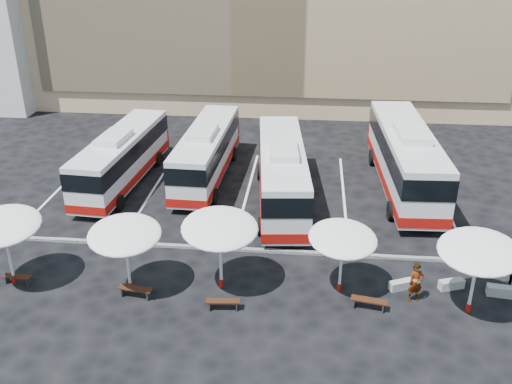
# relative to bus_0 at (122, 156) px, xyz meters

# --- Properties ---
(ground) EXTENTS (120.00, 120.00, 0.00)m
(ground) POSITION_rel_bus_0_xyz_m (8.12, -8.27, -1.86)
(ground) COLOR black
(ground) RESTS_ON ground
(curb_divider) EXTENTS (34.00, 0.25, 0.15)m
(curb_divider) POSITION_rel_bus_0_xyz_m (8.12, -7.77, -1.78)
(curb_divider) COLOR black
(curb_divider) RESTS_ON ground
(bay_lines) EXTENTS (24.15, 12.00, 0.01)m
(bay_lines) POSITION_rel_bus_0_xyz_m (8.12, -0.27, -1.85)
(bay_lines) COLOR white
(bay_lines) RESTS_ON ground
(bus_0) EXTENTS (3.25, 11.61, 3.64)m
(bus_0) POSITION_rel_bus_0_xyz_m (0.00, 0.00, 0.00)
(bus_0) COLOR silver
(bus_0) RESTS_ON ground
(bus_1) EXTENTS (2.95, 11.62, 3.67)m
(bus_1) POSITION_rel_bus_0_xyz_m (5.22, 1.43, 0.01)
(bus_1) COLOR silver
(bus_1) RESTS_ON ground
(bus_2) EXTENTS (3.82, 12.47, 3.89)m
(bus_2) POSITION_rel_bus_0_xyz_m (10.32, -1.78, 0.13)
(bus_2) COLOR silver
(bus_2) RESTS_ON ground
(bus_3) EXTENTS (3.56, 13.51, 4.25)m
(bus_3) POSITION_rel_bus_0_xyz_m (17.85, 1.04, 0.31)
(bus_3) COLOR silver
(bus_3) RESTS_ON ground
(sunshade_0) EXTENTS (4.27, 4.29, 3.54)m
(sunshade_0) POSITION_rel_bus_0_xyz_m (-1.61, -11.71, 1.14)
(sunshade_0) COLOR silver
(sunshade_0) RESTS_ON ground
(sunshade_1) EXTENTS (4.01, 4.04, 3.39)m
(sunshade_1) POSITION_rel_bus_0_xyz_m (3.98, -11.72, 1.02)
(sunshade_1) COLOR silver
(sunshade_1) RESTS_ON ground
(sunshade_2) EXTENTS (4.37, 4.40, 3.60)m
(sunshade_2) POSITION_rel_bus_0_xyz_m (8.10, -11.06, 1.20)
(sunshade_2) COLOR silver
(sunshade_2) RESTS_ON ground
(sunshade_3) EXTENTS (3.84, 3.87, 3.19)m
(sunshade_3) POSITION_rel_bus_0_xyz_m (13.52, -10.82, 0.85)
(sunshade_3) COLOR silver
(sunshade_3) RESTS_ON ground
(sunshade_4) EXTENTS (4.48, 4.50, 3.55)m
(sunshade_4) POSITION_rel_bus_0_xyz_m (19.02, -11.87, 1.15)
(sunshade_4) COLOR silver
(sunshade_4) RESTS_ON ground
(wood_bench_0) EXTENTS (1.35, 0.41, 0.41)m
(wood_bench_0) POSITION_rel_bus_0_xyz_m (-1.40, -11.76, -1.54)
(wood_bench_0) COLOR black
(wood_bench_0) RESTS_ON ground
(wood_bench_1) EXTENTS (1.60, 0.63, 0.48)m
(wood_bench_1) POSITION_rel_bus_0_xyz_m (4.40, -12.26, -1.49)
(wood_bench_1) COLOR black
(wood_bench_1) RESTS_ON ground
(wood_bench_2) EXTENTS (1.50, 0.53, 0.45)m
(wood_bench_2) POSITION_rel_bus_0_xyz_m (8.44, -12.76, -1.51)
(wood_bench_2) COLOR black
(wood_bench_2) RESTS_ON ground
(wood_bench_3) EXTENTS (1.61, 0.69, 0.48)m
(wood_bench_3) POSITION_rel_bus_0_xyz_m (14.74, -12.10, -1.49)
(wood_bench_3) COLOR black
(wood_bench_3) RESTS_ON ground
(conc_bench_0) EXTENTS (1.17, 0.80, 0.42)m
(conc_bench_0) POSITION_rel_bus_0_xyz_m (16.34, -10.42, -1.65)
(conc_bench_0) COLOR gray
(conc_bench_0) RESTS_ON ground
(conc_bench_1) EXTENTS (1.24, 0.78, 0.44)m
(conc_bench_1) POSITION_rel_bus_0_xyz_m (18.65, -10.15, -1.64)
(conc_bench_1) COLOR gray
(conc_bench_1) RESTS_ON ground
(conc_bench_2) EXTENTS (1.33, 0.59, 0.48)m
(conc_bench_2) POSITION_rel_bus_0_xyz_m (20.78, -10.52, -1.62)
(conc_bench_2) COLOR gray
(conc_bench_2) RESTS_ON ground
(passenger_0) EXTENTS (0.79, 0.65, 1.87)m
(passenger_0) POSITION_rel_bus_0_xyz_m (16.80, -11.25, -0.92)
(passenger_0) COLOR black
(passenger_0) RESTS_ON ground
(passenger_1) EXTENTS (0.99, 0.84, 1.82)m
(passenger_1) POSITION_rel_bus_0_xyz_m (20.46, -8.74, -0.95)
(passenger_1) COLOR black
(passenger_1) RESTS_ON ground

